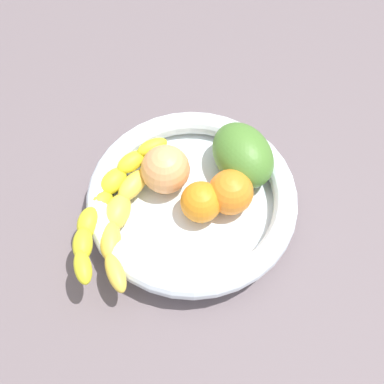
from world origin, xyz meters
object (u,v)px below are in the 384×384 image
object	(u,v)px
orange_front	(231,192)
orange_mid_left	(201,202)
mango_green	(243,155)
banana_draped_left	(106,202)
peach_blush	(165,169)
banana_draped_right	(125,212)
fruit_bowl	(192,200)

from	to	relation	value
orange_front	orange_mid_left	distance (cm)	4.31
mango_green	banana_draped_left	bearing A→B (deg)	31.40
peach_blush	orange_front	bearing A→B (deg)	168.97
banana_draped_right	orange_front	xyz separation A→B (cm)	(-13.82, -5.20, 0.93)
fruit_bowl	mango_green	size ratio (longest dim) A/B	2.74
banana_draped_left	orange_front	size ratio (longest dim) A/B	3.79
orange_front	fruit_bowl	bearing A→B (deg)	8.86
orange_front	mango_green	world-z (taller)	mango_green
banana_draped_right	orange_mid_left	world-z (taller)	orange_mid_left
banana_draped_left	orange_mid_left	xyz separation A→B (cm)	(-12.79, -2.35, -0.07)
orange_front	peach_blush	size ratio (longest dim) A/B	0.91
banana_draped_left	banana_draped_right	bearing A→B (deg)	164.63
mango_green	orange_mid_left	bearing A→B (deg)	60.83
orange_mid_left	mango_green	xyz separation A→B (cm)	(-4.62, -8.28, 0.76)
banana_draped_left	orange_front	world-z (taller)	orange_front
orange_mid_left	banana_draped_right	bearing A→B (deg)	17.12
fruit_bowl	mango_green	distance (cm)	9.75
orange_front	peach_blush	xyz separation A→B (cm)	(9.56, -1.86, 0.31)
banana_draped_left	banana_draped_right	size ratio (longest dim) A/B	1.04
banana_draped_right	peach_blush	size ratio (longest dim) A/B	3.32
banana_draped_left	peach_blush	bearing A→B (deg)	-137.90
fruit_bowl	peach_blush	bearing A→B (deg)	-31.94
fruit_bowl	orange_front	distance (cm)	5.87
orange_mid_left	peach_blush	distance (cm)	7.05
banana_draped_right	orange_mid_left	distance (cm)	10.55
fruit_bowl	mango_green	world-z (taller)	mango_green
banana_draped_left	orange_front	distance (cm)	17.13
banana_draped_left	orange_front	bearing A→B (deg)	-164.96
orange_mid_left	peach_blush	xyz separation A→B (cm)	(5.80, -3.96, 0.62)
orange_front	orange_mid_left	bearing A→B (deg)	29.17
orange_mid_left	orange_front	bearing A→B (deg)	-150.83
banana_draped_right	mango_green	distance (cm)	18.63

